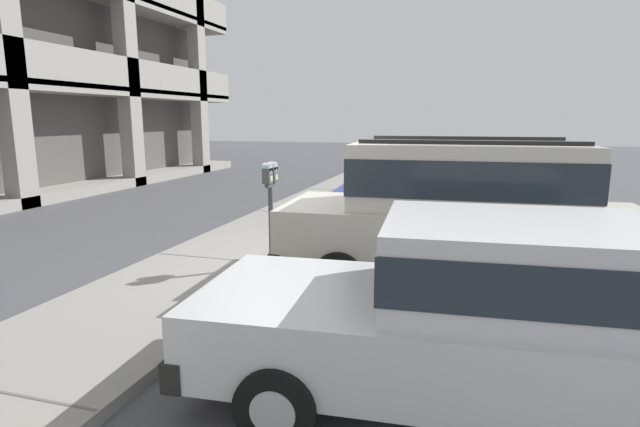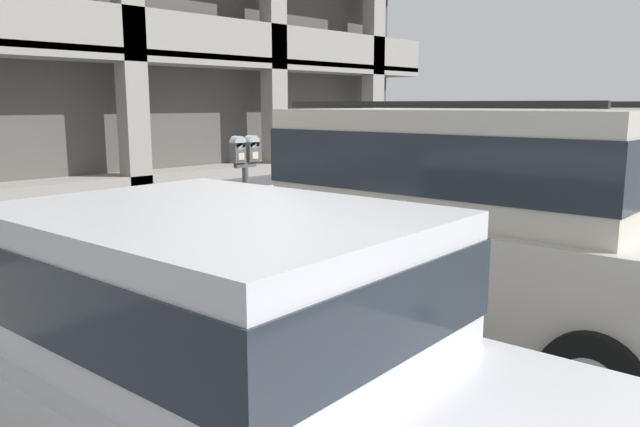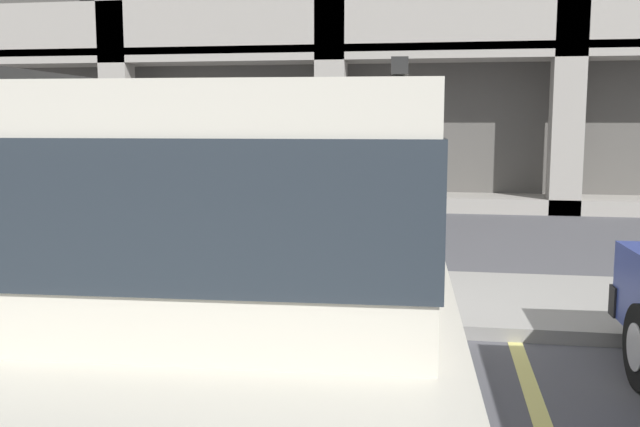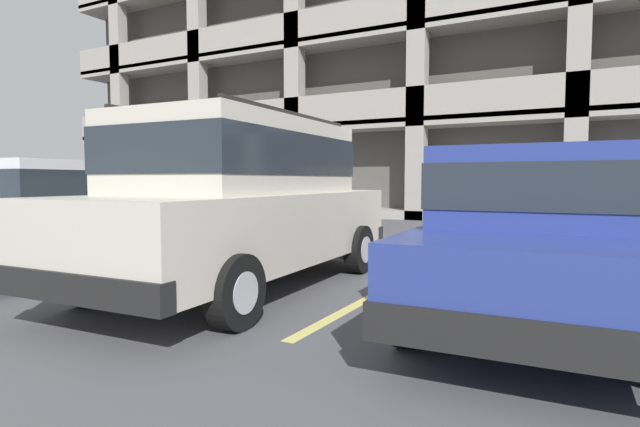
% 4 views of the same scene
% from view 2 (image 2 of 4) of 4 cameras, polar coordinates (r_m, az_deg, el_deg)
% --- Properties ---
extents(ground_plane, '(80.00, 80.00, 0.10)m').
position_cam_2_polar(ground_plane, '(7.15, -3.94, -6.82)').
color(ground_plane, '#4C4C51').
extents(sidewalk, '(40.00, 2.20, 0.12)m').
position_cam_2_polar(sidewalk, '(8.09, -10.20, -4.15)').
color(sidewalk, gray).
rests_on(sidewalk, ground_plane).
extents(parking_stall_lines, '(12.26, 4.80, 0.01)m').
position_cam_2_polar(parking_stall_lines, '(7.41, 12.31, -5.99)').
color(parking_stall_lines, '#DBD16B').
rests_on(parking_stall_lines, ground_plane).
extents(silver_suv, '(2.17, 4.86, 2.03)m').
position_cam_2_polar(silver_suv, '(5.43, 12.67, -0.09)').
color(silver_suv, beige).
rests_on(silver_suv, ground_plane).
extents(red_sedan, '(2.04, 4.58, 1.54)m').
position_cam_2_polar(red_sedan, '(3.23, -11.39, -11.90)').
color(red_sedan, silver).
rests_on(red_sedan, ground_plane).
extents(dark_hatchback, '(1.96, 4.54, 1.54)m').
position_cam_2_polar(dark_hatchback, '(8.39, 22.93, 1.01)').
color(dark_hatchback, navy).
rests_on(dark_hatchback, ground_plane).
extents(parking_meter_near, '(0.35, 0.12, 1.55)m').
position_cam_2_polar(parking_meter_near, '(7.05, -6.85, 3.86)').
color(parking_meter_near, '#47474C').
rests_on(parking_meter_near, sidewalk).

